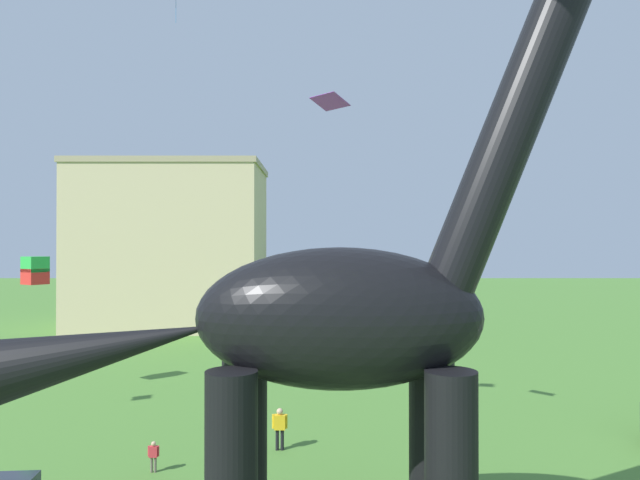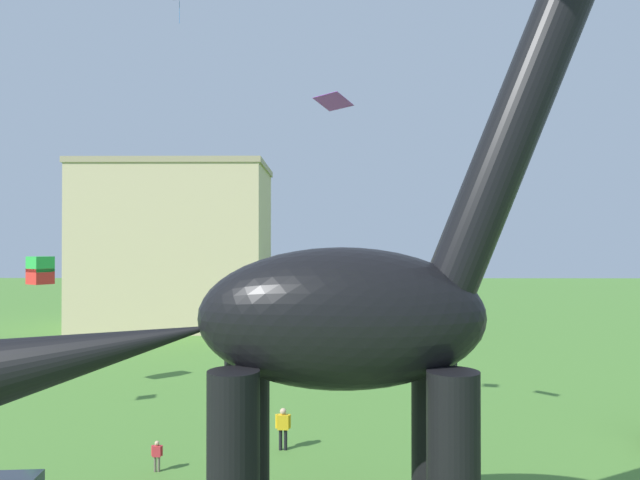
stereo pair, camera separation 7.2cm
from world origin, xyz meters
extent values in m
cylinder|color=black|center=(3.37, 4.05, 2.38)|extent=(1.10, 1.10, 4.76)
cylinder|color=black|center=(-1.19, 4.05, 2.38)|extent=(1.10, 1.10, 4.76)
ellipsoid|color=black|center=(1.09, 3.00, 5.72)|extent=(6.52, 2.81, 3.21)
cylinder|color=black|center=(5.32, 3.00, 10.86)|extent=(4.68, 1.20, 9.28)
cone|color=black|center=(-4.38, 3.00, 4.99)|extent=(5.73, 1.60, 2.72)
cylinder|color=#6B6056|center=(-4.82, 8.77, 0.25)|extent=(0.08, 0.08, 0.49)
cylinder|color=#6B6056|center=(-4.70, 8.77, 0.25)|extent=(0.08, 0.08, 0.49)
cube|color=#D1333D|center=(-4.76, 8.77, 0.67)|extent=(0.27, 0.16, 0.35)
sphere|color=tan|center=(-4.76, 8.77, 0.92)|extent=(0.15, 0.15, 0.15)
cylinder|color=#D1333D|center=(-4.91, 8.77, 0.69)|extent=(0.07, 0.07, 0.33)
cylinder|color=#D1333D|center=(-4.61, 8.77, 0.69)|extent=(0.07, 0.07, 0.33)
cylinder|color=black|center=(-0.89, 10.81, 0.37)|extent=(0.12, 0.12, 0.74)
cylinder|color=black|center=(-0.71, 10.81, 0.37)|extent=(0.12, 0.12, 0.74)
cube|color=yellow|center=(-0.80, 10.81, 1.01)|extent=(0.40, 0.25, 0.53)
sphere|color=tan|center=(-0.80, 10.81, 1.38)|extent=(0.23, 0.23, 0.23)
cylinder|color=yellow|center=(-1.03, 10.81, 1.03)|extent=(0.10, 0.10, 0.50)
cylinder|color=yellow|center=(-0.57, 10.81, 1.03)|extent=(0.10, 0.10, 0.50)
cube|color=purple|center=(1.00, 10.31, 12.44)|extent=(1.48, 1.49, 0.35)
cylinder|color=#287AE5|center=(-4.26, 9.57, 15.34)|extent=(0.01, 0.01, 0.78)
cube|color=green|center=(-13.47, 18.62, 6.43)|extent=(1.34, 1.34, 0.77)
cube|color=red|center=(-13.47, 18.62, 5.82)|extent=(1.34, 1.34, 0.77)
cube|color=#CCB78E|center=(-12.76, 42.40, 7.08)|extent=(16.10, 10.70, 14.17)
cube|color=tan|center=(-12.76, 42.40, 14.42)|extent=(16.42, 10.92, 0.50)
camera|label=1|loc=(0.65, -10.12, 7.37)|focal=32.61mm
camera|label=2|loc=(0.72, -10.12, 7.37)|focal=32.61mm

